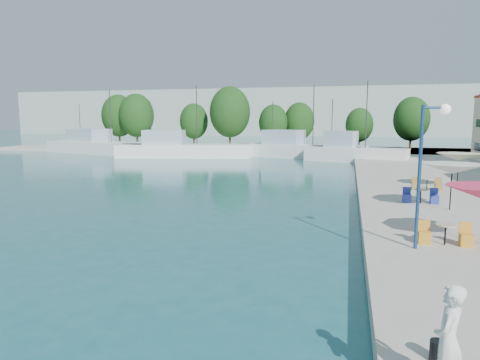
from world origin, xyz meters
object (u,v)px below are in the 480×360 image
(trawler_02, at_px, (181,150))
(bollard, at_px, (438,351))
(umbrella_cream, at_px, (459,157))
(trawler_01, at_px, (100,146))
(trawler_03, at_px, (298,150))
(umbrella_white, at_px, (452,169))
(person, at_px, (448,341))
(street_lamp, at_px, (430,150))
(trawler_04, at_px, (352,153))

(trawler_02, xyz_separation_m, bollard, (24.56, -47.63, -0.27))
(trawler_02, relative_size, umbrella_cream, 6.57)
(trawler_01, distance_m, trawler_03, 30.98)
(trawler_03, relative_size, umbrella_white, 5.85)
(umbrella_cream, bearing_deg, person, -102.80)
(trawler_02, relative_size, street_lamp, 3.76)
(trawler_01, distance_m, bollard, 64.93)
(trawler_03, distance_m, umbrella_white, 38.11)
(person, bearing_deg, trawler_02, -130.98)
(trawler_03, relative_size, person, 9.56)
(street_lamp, bearing_deg, umbrella_cream, 52.32)
(trawler_02, distance_m, street_lamp, 47.52)
(trawler_01, relative_size, trawler_04, 1.68)
(umbrella_white, height_order, street_lamp, street_lamp)
(trawler_01, relative_size, trawler_03, 1.18)
(umbrella_cream, xyz_separation_m, street_lamp, (-4.39, -15.11, 1.40))
(trawler_01, bearing_deg, trawler_02, 3.60)
(trawler_02, relative_size, person, 10.04)
(trawler_04, distance_m, street_lamp, 39.07)
(trawler_04, distance_m, umbrella_white, 31.91)
(trawler_03, height_order, street_lamp, trawler_03)
(umbrella_white, bearing_deg, trawler_04, 98.32)
(person, bearing_deg, umbrella_cream, -170.49)
(trawler_03, bearing_deg, umbrella_white, -55.50)
(trawler_04, xyz_separation_m, person, (1.25, -47.56, 0.47))
(street_lamp, bearing_deg, trawler_04, 71.85)
(trawler_01, relative_size, person, 11.29)
(trawler_04, height_order, bollard, trawler_04)
(trawler_02, height_order, street_lamp, trawler_02)
(trawler_04, relative_size, person, 6.74)
(trawler_02, distance_m, umbrella_cream, 38.92)
(umbrella_white, xyz_separation_m, street_lamp, (-2.35, -7.36, 1.39))
(trawler_01, bearing_deg, trawler_03, 17.23)
(trawler_03, distance_m, person, 52.88)
(trawler_02, xyz_separation_m, street_lamp, (25.49, -39.99, 3.02))
(umbrella_cream, bearing_deg, street_lamp, -106.21)
(trawler_04, bearing_deg, street_lamp, -68.72)
(umbrella_cream, height_order, bollard, umbrella_cream)
(trawler_01, height_order, trawler_02, same)
(trawler_01, relative_size, umbrella_cream, 7.39)
(trawler_04, bearing_deg, trawler_02, -164.76)
(trawler_04, xyz_separation_m, umbrella_white, (4.61, -31.53, 1.63))
(trawler_02, height_order, trawler_03, same)
(trawler_02, xyz_separation_m, trawler_04, (23.23, -1.10, 0.00))
(umbrella_white, distance_m, person, 16.42)
(street_lamp, xyz_separation_m, person, (-1.01, -8.67, -2.54))
(trawler_04, bearing_deg, umbrella_cream, -56.42)
(trawler_04, relative_size, umbrella_white, 4.12)
(umbrella_white, height_order, person, umbrella_white)
(trawler_03, bearing_deg, bollard, -64.17)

